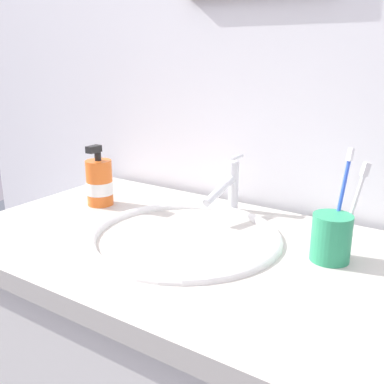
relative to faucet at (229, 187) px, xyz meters
The scene contains 7 objects.
tiled_wall_back 0.29m from the faucet, 87.25° to the left, with size 2.12×0.04×2.40m, color silver.
sink_basin 0.21m from the faucet, 90.00° to the right, with size 0.40×0.40×0.12m.
faucet is the anchor object (origin of this frame).
toothbrush_cup 0.30m from the faucet, 24.01° to the right, with size 0.07×0.07×0.09m, color #2D9966.
toothbrush_blue 0.30m from the faucet, 17.35° to the right, with size 0.02×0.06×0.19m.
toothbrush_white 0.32m from the faucet, 16.39° to the right, with size 0.04×0.05×0.17m.
soap_dispenser 0.32m from the faucet, 157.11° to the right, with size 0.07×0.07×0.15m.
Camera 1 is at (0.47, -0.68, 1.23)m, focal length 41.65 mm.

